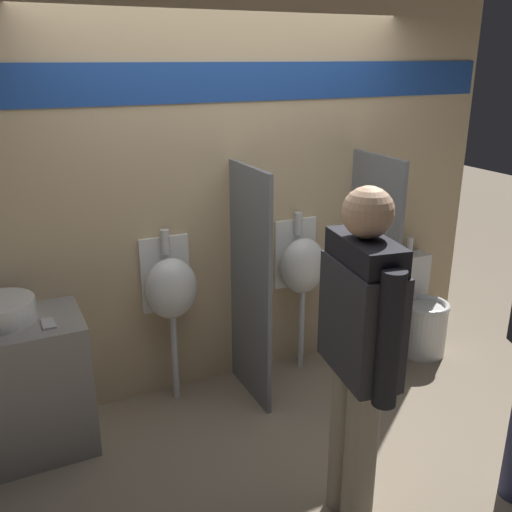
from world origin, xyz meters
TOP-DOWN VIEW (x-y plane):
  - ground_plane at (0.00, 0.00)m, footprint 16.00×16.00m
  - display_wall at (0.00, 0.60)m, footprint 4.15×0.07m
  - sink_counter at (-1.55, 0.30)m, footprint 0.96×0.53m
  - cell_phone at (-1.26, 0.20)m, footprint 0.07×0.14m
  - divider_near_counter at (0.01, 0.28)m, footprint 0.03×0.58m
  - divider_mid at (0.99, 0.28)m, footprint 0.03×0.58m
  - urinal_near_counter at (-0.48, 0.45)m, footprint 0.35×0.25m
  - urinal_far at (0.50, 0.45)m, footprint 0.35×0.25m
  - toilet at (1.49, 0.28)m, footprint 0.39×0.53m
  - person_in_vest at (-0.03, -0.98)m, footprint 0.28×0.60m

SIDE VIEW (x-z plane):
  - ground_plane at x=0.00m, z-range 0.00..0.00m
  - toilet at x=1.49m, z-range -0.13..0.76m
  - sink_counter at x=-1.55m, z-range 0.00..0.83m
  - divider_near_counter at x=0.01m, z-range 0.00..1.60m
  - divider_mid at x=0.99m, z-range 0.00..1.60m
  - urinal_near_counter at x=-0.48m, z-range 0.21..1.40m
  - urinal_far at x=0.50m, z-range 0.21..1.40m
  - cell_phone at x=-1.26m, z-range 0.83..0.84m
  - person_in_vest at x=-0.03m, z-range 0.14..1.86m
  - display_wall at x=0.00m, z-range 0.01..2.71m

